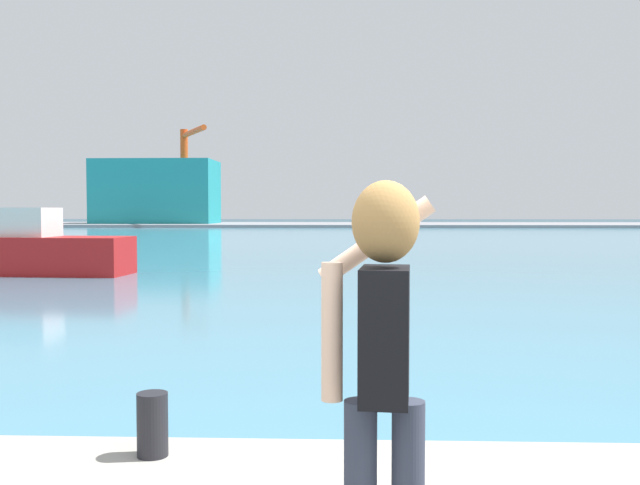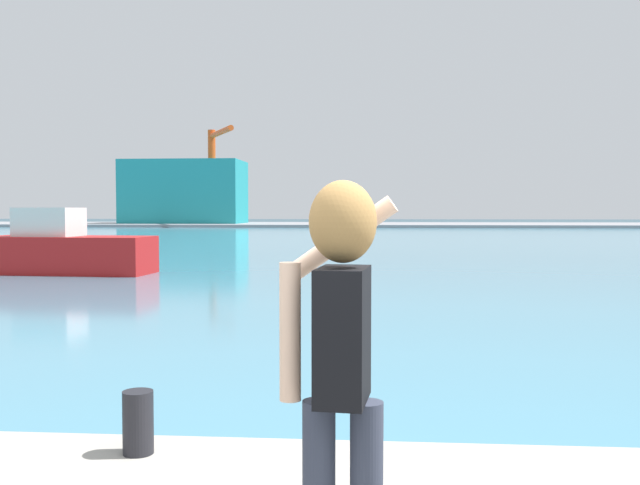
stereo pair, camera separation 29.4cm
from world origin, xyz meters
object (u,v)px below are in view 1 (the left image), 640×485
(person_photographer, at_px, (382,343))
(boat_moored, at_px, (42,250))
(harbor_bollard, at_px, (152,424))
(port_crane, at_px, (187,164))
(warehouse_left, at_px, (157,192))

(person_photographer, bearing_deg, boat_moored, 32.75)
(boat_moored, bearing_deg, harbor_bollard, -60.36)
(person_photographer, xyz_separation_m, boat_moored, (-10.40, 20.33, -0.80))
(harbor_bollard, xyz_separation_m, port_crane, (-19.53, 86.65, 7.31))
(warehouse_left, bearing_deg, harbor_bollard, -74.81)
(boat_moored, distance_m, port_crane, 69.12)
(port_crane, bearing_deg, person_photographer, -76.64)
(harbor_bollard, bearing_deg, boat_moored, 115.60)
(boat_moored, relative_size, port_crane, 0.47)
(harbor_bollard, xyz_separation_m, warehouse_left, (-24.52, 90.31, 3.82))
(person_photographer, distance_m, boat_moored, 22.85)
(harbor_bollard, relative_size, port_crane, 0.03)
(person_photographer, relative_size, harbor_bollard, 4.16)
(boat_moored, bearing_deg, warehouse_left, 106.30)
(warehouse_left, bearing_deg, boat_moored, -77.75)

